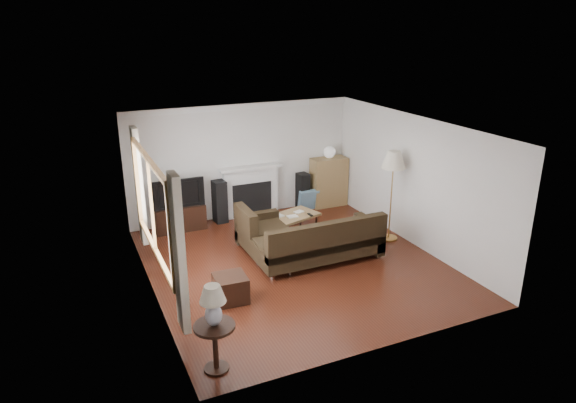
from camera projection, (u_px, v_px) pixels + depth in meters
name	position (u px, v px, depth m)	size (l,w,h in m)	color
room	(295.00, 199.00, 8.83)	(5.10, 5.60, 2.54)	#471C0F
window	(152.00, 206.00, 7.60)	(0.12, 2.74, 1.54)	olive
curtain_near	(179.00, 255.00, 6.37)	(0.10, 0.35, 2.10)	#EEE7CF
curtain_far	(139.00, 186.00, 8.98)	(0.10, 0.35, 2.10)	#EEE7CF
fireplace	(251.00, 191.00, 11.38)	(1.40, 0.26, 1.15)	white
tv_stand	(179.00, 217.00, 10.71)	(1.05, 0.47, 0.52)	black
television	(177.00, 192.00, 10.52)	(1.05, 0.14, 0.60)	black
speaker_left	(220.00, 202.00, 11.05)	(0.26, 0.31, 0.92)	black
speaker_right	(303.00, 191.00, 11.83)	(0.24, 0.28, 0.85)	black
bookshelf	(329.00, 182.00, 12.02)	(0.84, 0.40, 1.15)	olive
globe_lamp	(329.00, 152.00, 11.78)	(0.27, 0.27, 0.27)	white
sectional_sofa	(319.00, 240.00, 9.25)	(2.51, 1.84, 0.81)	black
coffee_table	(291.00, 225.00, 10.39)	(1.13, 0.62, 0.44)	olive
footstool	(231.00, 288.00, 7.99)	(0.49, 0.49, 0.42)	black
floor_lamp	(391.00, 196.00, 10.02)	(0.47, 0.47, 1.81)	#AD7F3C
side_table	(215.00, 347.00, 6.35)	(0.52, 0.52, 0.64)	black
table_lamp	(213.00, 306.00, 6.16)	(0.33, 0.33, 0.53)	silver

